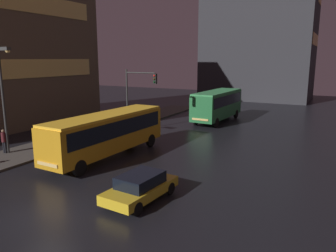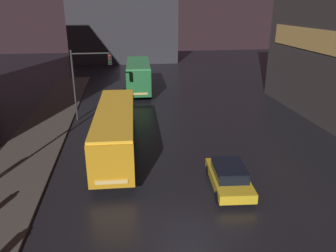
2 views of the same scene
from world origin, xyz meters
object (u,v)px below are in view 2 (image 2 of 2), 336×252
Objects in this scene: bus_far at (138,74)px; car_taxi at (229,176)px; traffic_light_main at (87,73)px; bus_near at (116,127)px.

bus_far is 22.23m from car_taxi.
traffic_light_main is at bearing -51.95° from car_taxi.
bus_far is at bearing 62.92° from traffic_light_main.
traffic_light_main is (-2.33, 7.50, 2.14)m from bus_near.
bus_near is at bearing -72.78° from traffic_light_main.
bus_near is 1.18× the size of bus_far.
traffic_light_main is at bearing 65.35° from bus_far.
traffic_light_main reaches higher than bus_far.
bus_far is 2.11× the size of car_taxi.
car_taxi is at bearing -56.45° from traffic_light_main.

